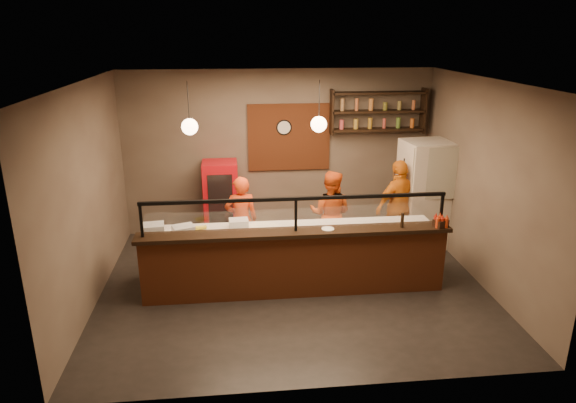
{
  "coord_description": "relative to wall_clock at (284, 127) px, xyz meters",
  "views": [
    {
      "loc": [
        -0.86,
        -7.31,
        3.9
      ],
      "look_at": [
        -0.05,
        0.3,
        1.32
      ],
      "focal_mm": 32.0,
      "sensor_mm": 36.0,
      "label": 1
    }
  ],
  "objects": [
    {
      "name": "worktop_cabinet",
      "position": [
        -0.1,
        -2.26,
        -1.68
      ],
      "size": [
        4.6,
        0.75,
        0.85
      ],
      "primitive_type": "cube",
      "color": "gray",
      "rests_on": "floor"
    },
    {
      "name": "prep_tub_c",
      "position": [
        -1.78,
        -2.38,
        -1.12
      ],
      "size": [
        0.38,
        0.34,
        0.16
      ],
      "primitive_type": "cube",
      "rotation": [
        0.0,
        0.0,
        0.34
      ],
      "color": "silver",
      "rests_on": "worktop"
    },
    {
      "name": "fridge",
      "position": [
        2.5,
        -1.06,
        -1.1
      ],
      "size": [
        0.9,
        0.85,
        2.0
      ],
      "primitive_type": "cube",
      "rotation": [
        0.0,
        0.0,
        0.1
      ],
      "color": "beige",
      "rests_on": "floor"
    },
    {
      "name": "cook_left",
      "position": [
        -0.89,
        -1.44,
        -1.33
      ],
      "size": [
        0.59,
        0.41,
        1.54
      ],
      "primitive_type": "imported",
      "rotation": [
        0.0,
        0.0,
        3.22
      ],
      "color": "#E44215",
      "rests_on": "floor"
    },
    {
      "name": "rolling_pin",
      "position": [
        -1.62,
        -2.17,
        -1.17
      ],
      "size": [
        0.37,
        0.14,
        0.06
      ],
      "primitive_type": "cylinder",
      "rotation": [
        0.0,
        1.57,
        0.22
      ],
      "color": "gold",
      "rests_on": "worktop"
    },
    {
      "name": "pepper_mill",
      "position": [
        1.51,
        -2.79,
        -0.93
      ],
      "size": [
        0.06,
        0.06,
        0.23
      ],
      "primitive_type": "cylinder",
      "rotation": [
        0.0,
        0.0,
        0.28
      ],
      "color": "black",
      "rests_on": "counter_ledge"
    },
    {
      "name": "pendant_right",
      "position": [
        0.3,
        -2.26,
        0.45
      ],
      "size": [
        0.24,
        0.24,
        0.77
      ],
      "color": "black",
      "rests_on": "ceiling"
    },
    {
      "name": "cook_right",
      "position": [
        1.95,
        -1.3,
        -1.24
      ],
      "size": [
        1.09,
        0.79,
        1.72
      ],
      "primitive_type": "imported",
      "rotation": [
        0.0,
        0.0,
        3.56
      ],
      "color": "orange",
      "rests_on": "floor"
    },
    {
      "name": "service_counter",
      "position": [
        -0.1,
        -2.76,
        -1.6
      ],
      "size": [
        4.6,
        0.25,
        1.0
      ],
      "primitive_type": "cube",
      "color": "brown",
      "rests_on": "floor"
    },
    {
      "name": "worktop",
      "position": [
        -0.1,
        -2.26,
        -1.23
      ],
      "size": [
        4.6,
        0.75,
        0.05
      ],
      "primitive_type": "cube",
      "color": "white",
      "rests_on": "worktop_cabinet"
    },
    {
      "name": "condiment_caddy",
      "position": [
        2.1,
        -2.83,
        -0.98
      ],
      "size": [
        0.24,
        0.22,
        0.11
      ],
      "primitive_type": "cube",
      "rotation": [
        0.0,
        0.0,
        0.4
      ],
      "color": "black",
      "rests_on": "counter_ledge"
    },
    {
      "name": "pizza_dough",
      "position": [
        -0.56,
        -2.21,
        -1.19
      ],
      "size": [
        0.74,
        0.74,
        0.01
      ],
      "primitive_type": "cylinder",
      "rotation": [
        0.0,
        0.0,
        0.41
      ],
      "color": "white",
      "rests_on": "worktop"
    },
    {
      "name": "cook_mid",
      "position": [
        0.69,
        -1.35,
        -1.31
      ],
      "size": [
        0.94,
        0.85,
        1.57
      ],
      "primitive_type": "imported",
      "rotation": [
        0.0,
        0.0,
        2.74
      ],
      "color": "#D64E14",
      "rests_on": "floor"
    },
    {
      "name": "small_plate",
      "position": [
        0.38,
        -2.76,
        -1.03
      ],
      "size": [
        0.19,
        0.19,
        0.01
      ],
      "primitive_type": "cylinder",
      "rotation": [
        0.0,
        0.0,
        0.03
      ],
      "color": "silver",
      "rests_on": "counter_ledge"
    },
    {
      "name": "floor",
      "position": [
        -0.1,
        -2.46,
        -2.1
      ],
      "size": [
        6.0,
        6.0,
        0.0
      ],
      "primitive_type": "plane",
      "color": "black",
      "rests_on": "ground"
    },
    {
      "name": "prep_tub_a",
      "position": [
        -2.25,
        -2.3,
        -1.11
      ],
      "size": [
        0.38,
        0.32,
        0.17
      ],
      "primitive_type": "cube",
      "rotation": [
        0.0,
        0.0,
        0.13
      ],
      "color": "silver",
      "rests_on": "worktop"
    },
    {
      "name": "prep_tub_b",
      "position": [
        -0.94,
        -2.17,
        -1.13
      ],
      "size": [
        0.31,
        0.26,
        0.15
      ],
      "primitive_type": "cube",
      "rotation": [
        0.0,
        0.0,
        0.06
      ],
      "color": "silver",
      "rests_on": "worktop"
    },
    {
      "name": "wall_right",
      "position": [
        2.9,
        -2.46,
        -0.5
      ],
      "size": [
        0.0,
        5.0,
        5.0
      ],
      "primitive_type": "plane",
      "rotation": [
        1.57,
        0.0,
        -1.57
      ],
      "color": "#6C5E4F",
      "rests_on": "floor"
    },
    {
      "name": "wall_back",
      "position": [
        -0.1,
        0.04,
        -0.5
      ],
      "size": [
        6.0,
        0.0,
        6.0
      ],
      "primitive_type": "plane",
      "rotation": [
        1.57,
        0.0,
        0.0
      ],
      "color": "#6C5E4F",
      "rests_on": "floor"
    },
    {
      "name": "wall_shelving",
      "position": [
        1.8,
        -0.14,
        0.3
      ],
      "size": [
        1.84,
        0.28,
        0.85
      ],
      "color": "black",
      "rests_on": "wall_back"
    },
    {
      "name": "pendant_left",
      "position": [
        -1.6,
        -2.26,
        0.45
      ],
      "size": [
        0.24,
        0.24,
        0.77
      ],
      "color": "black",
      "rests_on": "ceiling"
    },
    {
      "name": "red_cooler",
      "position": [
        -1.25,
        -0.31,
        -1.34
      ],
      "size": [
        0.66,
        0.61,
        1.53
      ],
      "primitive_type": "cube",
      "rotation": [
        0.0,
        0.0,
        0.01
      ],
      "color": "#B20B14",
      "rests_on": "floor"
    },
    {
      "name": "brick_patch",
      "position": [
        0.1,
        0.01,
        -0.2
      ],
      "size": [
        1.6,
        0.04,
        1.3
      ],
      "primitive_type": "cube",
      "color": "brown",
      "rests_on": "wall_back"
    },
    {
      "name": "wall_clock",
      "position": [
        0.0,
        0.0,
        0.0
      ],
      "size": [
        0.3,
        0.04,
        0.3
      ],
      "primitive_type": "cylinder",
      "rotation": [
        1.57,
        0.0,
        0.0
      ],
      "color": "black",
      "rests_on": "wall_back"
    },
    {
      "name": "wall_front",
      "position": [
        -0.1,
        -4.96,
        -0.5
      ],
      "size": [
        6.0,
        0.0,
        6.0
      ],
      "primitive_type": "plane",
      "rotation": [
        -1.57,
        0.0,
        0.0
      ],
      "color": "#6C5E4F",
      "rests_on": "floor"
    },
    {
      "name": "counter_ledge",
      "position": [
        -0.1,
        -2.76,
        -1.07
      ],
      "size": [
        4.7,
        0.37,
        0.06
      ],
      "primitive_type": "cube",
      "color": "black",
      "rests_on": "service_counter"
    },
    {
      "name": "ceiling",
      "position": [
        -0.1,
        -2.46,
        1.1
      ],
      "size": [
        6.0,
        6.0,
        0.0
      ],
      "primitive_type": "plane",
      "rotation": [
        3.14,
        0.0,
        0.0
      ],
      "color": "#38322B",
      "rests_on": "wall_back"
    },
    {
      "name": "sneeze_guard",
      "position": [
        -0.1,
        -2.76,
        -0.73
      ],
      "size": [
        4.5,
        0.05,
        0.52
      ],
      "color": "white",
      "rests_on": "counter_ledge"
    },
    {
      "name": "wall_left",
      "position": [
        -3.1,
        -2.46,
        -0.5
      ],
      "size": [
        0.0,
        5.0,
        5.0
      ],
      "primitive_type": "plane",
      "rotation": [
        1.57,
        0.0,
        1.57
      ],
      "color": "#6C5E4F",
      "rests_on": "floor"
    }
  ]
}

